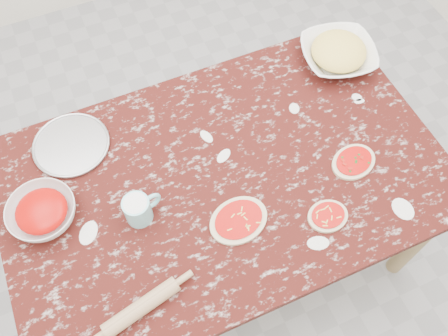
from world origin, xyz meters
TOP-DOWN VIEW (x-y plane):
  - ground at (0.00, 0.00)m, footprint 4.00×4.00m
  - worktable at (0.00, 0.00)m, footprint 1.60×1.00m
  - pizza_tray at (-0.47, 0.34)m, footprint 0.32×0.32m
  - sauce_bowl at (-0.63, 0.09)m, footprint 0.29×0.29m
  - cheese_bowl at (0.65, 0.31)m, footprint 0.36×0.36m
  - flour_mug at (-0.33, -0.03)m, footprint 0.14×0.09m
  - pizza_left at (-0.03, -0.19)m, footprint 0.24×0.20m
  - pizza_mid at (0.26, -0.30)m, footprint 0.15×0.12m
  - pizza_right at (0.46, -0.14)m, footprint 0.20×0.17m
  - rolling_pin at (-0.43, -0.34)m, footprint 0.26×0.11m

SIDE VIEW (x-z plane):
  - ground at x=0.00m, z-range 0.00..0.00m
  - worktable at x=0.00m, z-range 0.29..1.04m
  - pizza_tray at x=-0.47m, z-range 0.75..0.76m
  - pizza_right at x=0.46m, z-range 0.75..0.77m
  - pizza_left at x=-0.03m, z-range 0.75..0.77m
  - pizza_mid at x=0.26m, z-range 0.75..0.77m
  - rolling_pin at x=-0.43m, z-range 0.75..0.80m
  - sauce_bowl at x=-0.63m, z-range 0.75..0.82m
  - cheese_bowl at x=0.65m, z-range 0.75..0.82m
  - flour_mug at x=-0.33m, z-range 0.75..0.86m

